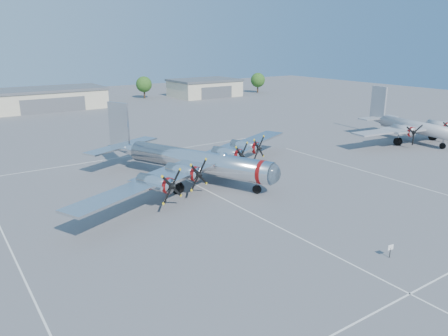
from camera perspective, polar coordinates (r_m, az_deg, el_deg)
ground at (r=48.25m, az=0.76°, el=-4.48°), size 260.00×260.00×0.00m
parking_lines at (r=46.93m, az=2.00°, el=-5.10°), size 60.00×50.08×0.01m
hangar_center at (r=122.46m, az=-22.18°, el=8.39°), size 28.60×14.60×5.40m
hangar_east at (r=140.71m, az=-2.55°, el=10.45°), size 20.60×14.60×5.40m
tree_east at (r=137.43m, az=-10.42°, el=10.69°), size 4.80×4.80×6.64m
tree_far_east at (r=150.53m, az=4.45°, el=11.38°), size 4.80×4.80×6.64m
main_bomber_b29 at (r=55.86m, az=-4.47°, el=-1.59°), size 48.76×42.11×9.06m
twin_engine_east at (r=83.99m, az=23.11°, el=3.24°), size 30.30×23.44×8.89m
info_placard at (r=38.68m, az=20.91°, el=-9.82°), size 0.60×0.12×1.15m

